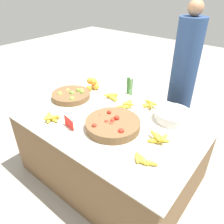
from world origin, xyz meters
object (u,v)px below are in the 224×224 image
object	(u,v)px
lime_bowl	(71,95)
metal_bowl	(173,115)
price_sign	(69,123)
vendor_person	(182,84)
tomato_basket	(113,124)

from	to	relation	value
lime_bowl	metal_bowl	size ratio (longest dim) A/B	1.25
lime_bowl	price_sign	world-z (taller)	price_sign
lime_bowl	vendor_person	distance (m)	1.26
tomato_basket	price_sign	size ratio (longest dim) A/B	3.36
metal_bowl	price_sign	size ratio (longest dim) A/B	2.32
price_sign	vendor_person	distance (m)	1.40
metal_bowl	price_sign	bearing A→B (deg)	-132.82
price_sign	vendor_person	world-z (taller)	vendor_person
metal_bowl	price_sign	distance (m)	0.92
lime_bowl	tomato_basket	size ratio (longest dim) A/B	0.86
metal_bowl	price_sign	xyz separation A→B (m)	(-0.62, -0.67, 0.01)
tomato_basket	metal_bowl	bearing A→B (deg)	53.02
lime_bowl	vendor_person	xyz separation A→B (m)	(0.81, 0.97, 0.02)
price_sign	vendor_person	xyz separation A→B (m)	(0.41, 1.34, 0.00)
metal_bowl	vendor_person	bearing A→B (deg)	107.50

